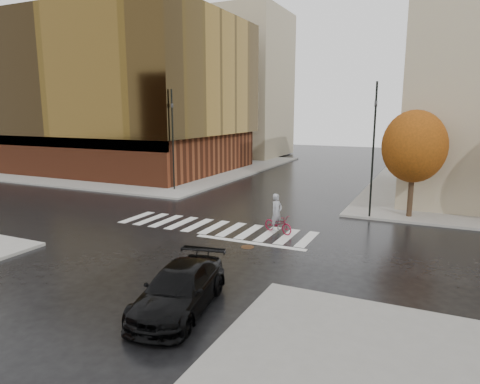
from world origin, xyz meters
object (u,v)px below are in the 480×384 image
at_px(traffic_light_nw, 173,132).
at_px(traffic_light_ne, 374,140).
at_px(fire_hydrant, 172,182).
at_px(sedan, 179,289).
at_px(cyclist, 278,220).

relative_size(traffic_light_nw, traffic_light_ne, 1.00).
bearing_deg(traffic_light_ne, traffic_light_nw, -20.62).
xyz_separation_m(traffic_light_nw, fire_hydrant, (-0.84, 1.00, -4.35)).
distance_m(traffic_light_nw, fire_hydrant, 4.54).
xyz_separation_m(sedan, cyclist, (-0.18, 10.07, 0.00)).
height_order(traffic_light_nw, fire_hydrant, traffic_light_nw).
xyz_separation_m(cyclist, traffic_light_ne, (4.11, 5.31, 4.14)).
bearing_deg(cyclist, traffic_light_nw, 78.36).
relative_size(sedan, traffic_light_ne, 0.62).
bearing_deg(traffic_light_nw, fire_hydrant, -163.02).
height_order(traffic_light_nw, traffic_light_ne, traffic_light_ne).
xyz_separation_m(cyclist, traffic_light_nw, (-12.01, 8.01, 4.13)).
bearing_deg(traffic_light_ne, fire_hydrant, -23.42).
xyz_separation_m(traffic_light_nw, traffic_light_ne, (16.12, -2.70, 0.01)).
height_order(sedan, fire_hydrant, sedan).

